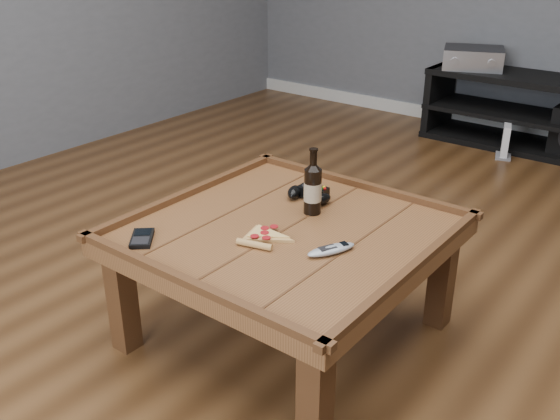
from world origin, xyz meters
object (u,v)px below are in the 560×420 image
Objects in this scene: coffee_table at (287,243)px; smartphone at (142,238)px; media_console at (530,114)px; game_controller at (309,194)px; av_receiver at (473,58)px; game_console at (505,142)px; beer_bottle at (313,188)px; remote_control at (331,249)px; pizza_slice at (263,236)px.

smartphone is (-0.33, -0.37, 0.07)m from coffee_table.
media_console is 2.51m from game_controller.
game_controller is (-0.08, -2.50, 0.23)m from media_console.
smartphone is 3.12m from av_receiver.
smartphone is (-0.25, -0.63, -0.02)m from game_controller.
smartphone is at bearing -114.28° from game_console.
beer_bottle is (-0.01, -2.59, 0.31)m from media_console.
coffee_table is at bearing -102.65° from av_receiver.
game_controller is at bearing 160.18° from remote_control.
pizza_slice is 2.89m from av_receiver.
game_controller reaches higher than media_console.
game_console is at bearing 91.23° from coffee_table.
remote_control is (0.55, 0.32, 0.00)m from smartphone.
beer_bottle reaches higher than pizza_slice.
smartphone is 0.64× the size of game_console.
beer_bottle is at bearing 17.26° from smartphone.
av_receiver reaches higher than pizza_slice.
media_console is 2.84× the size of av_receiver.
media_console is 3.15m from smartphone.
game_console is (0.28, 2.85, -0.36)m from smartphone.
media_console is 6.30× the size of game_console.
pizza_slice is 0.25m from remote_control.
game_controller is 2.52m from av_receiver.
smartphone is at bearing -131.61° from coffee_table.
coffee_table and remote_control have the same top height.
pizza_slice is at bearing -92.50° from beer_bottle.
coffee_table is at bearing -88.03° from beer_bottle.
game_console is (-0.05, 2.32, -0.45)m from beer_bottle.
media_console is (0.00, 2.75, -0.15)m from coffee_table.
media_console is at bearing 89.88° from beer_bottle.
av_receiver is (-0.37, 2.49, 0.09)m from game_controller.
beer_bottle reaches higher than remote_control.
media_console reaches higher than game_console.
game_controller reaches higher than remote_control.
coffee_table is 0.51m from smartphone.
coffee_table is at bearing -107.46° from game_console.
media_console is 9.80× the size of smartphone.
beer_bottle is at bearing 91.97° from coffee_table.
pizza_slice reaches higher than game_console.
game_controller is at bearing 108.22° from coffee_table.
media_console is 2.87m from pizza_slice.
smartphone is at bearing -124.76° from remote_control.
smartphone is 2.89m from game_console.
remote_control is (0.22, -0.06, 0.07)m from coffee_table.
beer_bottle is at bearing -90.12° from media_console.
remote_control reaches higher than game_console.
smartphone is (-0.33, -3.12, 0.21)m from media_console.
game_controller is 0.67m from smartphone.
pizza_slice is at bearing -1.52° from smartphone.
game_controller reaches higher than smartphone.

